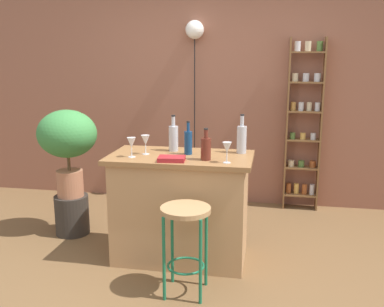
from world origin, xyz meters
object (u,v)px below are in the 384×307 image
at_px(bottle_wine_red, 188,142).
at_px(bottle_spirits_clear, 242,138).
at_px(wine_glass_left, 131,143).
at_px(wine_glass_right, 227,148).
at_px(cookbook, 172,159).
at_px(spice_shelf, 304,124).
at_px(pendant_globe_light, 195,32).
at_px(bar_stool, 186,229).
at_px(wine_glass_center, 146,141).
at_px(bottle_vinegar, 206,148).
at_px(bottle_sauce_amber, 173,138).
at_px(potted_plant, 67,139).
at_px(plant_stool, 72,215).

height_order(bottle_wine_red, bottle_spirits_clear, bottle_spirits_clear).
relative_size(wine_glass_left, wine_glass_right, 1.00).
height_order(bottle_spirits_clear, cookbook, bottle_spirits_clear).
bearing_deg(spice_shelf, wine_glass_right, -111.91).
xyz_separation_m(cookbook, pendant_globe_light, (-0.13, 1.75, 1.05)).
xyz_separation_m(bar_stool, wine_glass_center, (-0.45, 0.56, 0.53)).
bearing_deg(bottle_vinegar, bottle_spirits_clear, 49.73).
bearing_deg(wine_glass_right, bottle_sauce_amber, 145.20).
xyz_separation_m(wine_glass_left, wine_glass_center, (0.08, 0.13, 0.00)).
bearing_deg(bar_stool, wine_glass_right, 56.20).
distance_m(potted_plant, pendant_globe_light, 1.89).
xyz_separation_m(bottle_sauce_amber, wine_glass_left, (-0.28, -0.30, -0.00)).
bearing_deg(bar_stool, bottle_sauce_amber, 109.02).
bearing_deg(bottle_vinegar, spice_shelf, 62.25).
bearing_deg(bottle_spirits_clear, spice_shelf, 65.70).
xyz_separation_m(bar_stool, wine_glass_right, (0.25, 0.38, 0.53)).
distance_m(spice_shelf, wine_glass_center, 2.06).
bearing_deg(pendant_globe_light, wine_glass_right, -71.98).
bearing_deg(wine_glass_center, bottle_vinegar, -11.94).
relative_size(spice_shelf, plant_stool, 4.97).
relative_size(wine_glass_left, pendant_globe_light, 0.08).
height_order(spice_shelf, bottle_vinegar, spice_shelf).
relative_size(spice_shelf, wine_glass_right, 11.74).
xyz_separation_m(spice_shelf, wine_glass_center, (-1.39, -1.52, 0.05)).
height_order(plant_stool, wine_glass_left, wine_glass_left).
distance_m(bar_stool, potted_plant, 1.66).
bearing_deg(wine_glass_right, bar_stool, -123.80).
relative_size(wine_glass_left, cookbook, 0.78).
height_order(bottle_sauce_amber, wine_glass_right, bottle_sauce_amber).
bearing_deg(wine_glass_center, bottle_spirits_clear, 13.90).
height_order(wine_glass_left, wine_glass_center, same).
bearing_deg(spice_shelf, pendant_globe_light, 178.26).
bearing_deg(pendant_globe_light, cookbook, -85.80).
bearing_deg(potted_plant, wine_glass_center, -21.39).
bearing_deg(bar_stool, bottle_spirits_clear, 65.80).
relative_size(bar_stool, bottle_vinegar, 2.61).
distance_m(bottle_wine_red, wine_glass_right, 0.43).
bearing_deg(bottle_spirits_clear, cookbook, -143.11).
relative_size(bottle_wine_red, wine_glass_right, 1.72).
height_order(potted_plant, cookbook, potted_plant).
height_order(wine_glass_left, cookbook, wine_glass_left).
distance_m(bottle_vinegar, cookbook, 0.28).
bearing_deg(pendant_globe_light, spice_shelf, -1.74).
xyz_separation_m(potted_plant, bottle_vinegar, (1.40, -0.45, 0.06)).
relative_size(bottle_wine_red, bottle_spirits_clear, 0.85).
distance_m(wine_glass_right, cookbook, 0.45).
height_order(spice_shelf, plant_stool, spice_shelf).
xyz_separation_m(bar_stool, plant_stool, (-1.33, 0.90, -0.31)).
bearing_deg(plant_stool, bottle_vinegar, -17.94).
bearing_deg(bottle_spirits_clear, wine_glass_center, -166.10).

